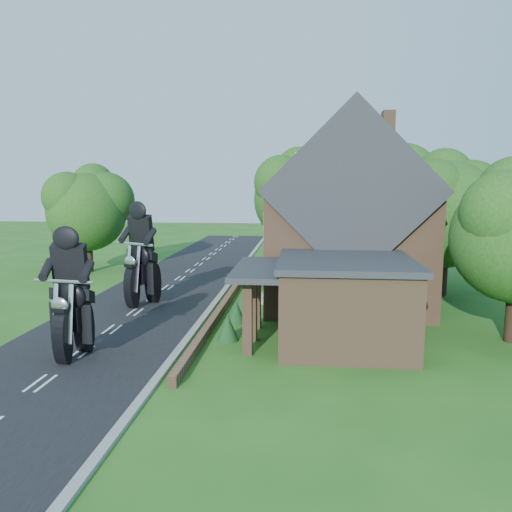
# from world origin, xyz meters

# --- Properties ---
(ground) EXTENTS (120.00, 120.00, 0.00)m
(ground) POSITION_xyz_m (0.00, 0.00, 0.00)
(ground) COLOR #245818
(ground) RESTS_ON ground
(road) EXTENTS (7.00, 80.00, 0.02)m
(road) POSITION_xyz_m (0.00, 0.00, 0.01)
(road) COLOR black
(road) RESTS_ON ground
(kerb) EXTENTS (0.30, 80.00, 0.12)m
(kerb) POSITION_xyz_m (3.65, 0.00, 0.06)
(kerb) COLOR gray
(kerb) RESTS_ON ground
(garden_wall) EXTENTS (0.30, 22.00, 0.40)m
(garden_wall) POSITION_xyz_m (4.30, 5.00, 0.20)
(garden_wall) COLOR brown
(garden_wall) RESTS_ON ground
(house) EXTENTS (9.54, 8.64, 10.24)m
(house) POSITION_xyz_m (10.49, 6.00, 4.34)
(house) COLOR brown
(house) RESTS_ON ground
(annex) EXTENTS (7.05, 5.94, 3.44)m
(annex) POSITION_xyz_m (9.87, -0.80, 1.77)
(annex) COLOR brown
(annex) RESTS_ON ground
(tree_house_right) EXTENTS (6.51, 6.00, 8.40)m
(tree_house_right) POSITION_xyz_m (16.65, 8.62, 5.19)
(tree_house_right) COLOR black
(tree_house_right) RESTS_ON ground
(tree_behind_house) EXTENTS (7.81, 7.20, 10.08)m
(tree_behind_house) POSITION_xyz_m (14.18, 16.14, 6.23)
(tree_behind_house) COLOR black
(tree_behind_house) RESTS_ON ground
(tree_behind_left) EXTENTS (6.94, 6.40, 9.16)m
(tree_behind_left) POSITION_xyz_m (8.16, 17.13, 5.73)
(tree_behind_left) COLOR black
(tree_behind_left) RESTS_ON ground
(tree_far_road) EXTENTS (6.08, 5.60, 7.84)m
(tree_far_road) POSITION_xyz_m (-6.86, 14.11, 4.84)
(tree_far_road) COLOR black
(tree_far_road) RESTS_ON ground
(shrub_a) EXTENTS (0.90, 0.90, 1.10)m
(shrub_a) POSITION_xyz_m (5.30, -1.00, 0.55)
(shrub_a) COLOR #113618
(shrub_a) RESTS_ON ground
(shrub_b) EXTENTS (0.90, 0.90, 1.10)m
(shrub_b) POSITION_xyz_m (5.30, 1.50, 0.55)
(shrub_b) COLOR #113618
(shrub_b) RESTS_ON ground
(shrub_c) EXTENTS (0.90, 0.90, 1.10)m
(shrub_c) POSITION_xyz_m (5.30, 4.00, 0.55)
(shrub_c) COLOR #113618
(shrub_c) RESTS_ON ground
(shrub_d) EXTENTS (0.90, 0.90, 1.10)m
(shrub_d) POSITION_xyz_m (5.30, 9.00, 0.55)
(shrub_d) COLOR #113618
(shrub_d) RESTS_ON ground
(shrub_e) EXTENTS (0.90, 0.90, 1.10)m
(shrub_e) POSITION_xyz_m (5.30, 11.50, 0.55)
(shrub_e) COLOR #113618
(shrub_e) RESTS_ON ground
(shrub_f) EXTENTS (0.90, 0.90, 1.10)m
(shrub_f) POSITION_xyz_m (5.30, 14.00, 0.55)
(shrub_f) COLOR #113618
(shrub_f) RESTS_ON ground
(motorcycle_lead) EXTENTS (0.60, 1.61, 1.46)m
(motorcycle_lead) POSITION_xyz_m (0.03, -3.65, 0.73)
(motorcycle_lead) COLOR black
(motorcycle_lead) RESTS_ON ground
(motorcycle_follow) EXTENTS (1.18, 1.77, 1.64)m
(motorcycle_follow) POSITION_xyz_m (-0.05, 4.42, 0.82)
(motorcycle_follow) COLOR black
(motorcycle_follow) RESTS_ON ground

